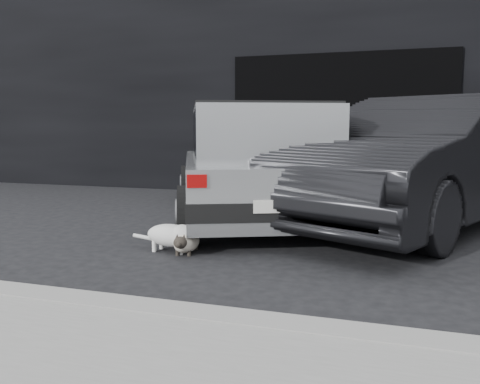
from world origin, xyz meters
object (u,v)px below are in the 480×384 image
(silver_hatchback, at_px, (255,158))
(second_car, at_px, (424,161))
(cat_white, at_px, (174,235))
(cat_siamese, at_px, (186,243))

(silver_hatchback, distance_m, second_car, 2.18)
(cat_white, bearing_deg, silver_hatchback, 178.98)
(silver_hatchback, distance_m, cat_white, 2.15)
(silver_hatchback, bearing_deg, cat_siamese, -117.30)
(cat_siamese, bearing_deg, second_car, -143.60)
(second_car, bearing_deg, silver_hatchback, -148.82)
(second_car, relative_size, cat_siamese, 7.27)
(cat_white, bearing_deg, cat_siamese, 90.35)
(silver_hatchback, height_order, second_car, second_car)
(silver_hatchback, height_order, cat_white, silver_hatchback)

